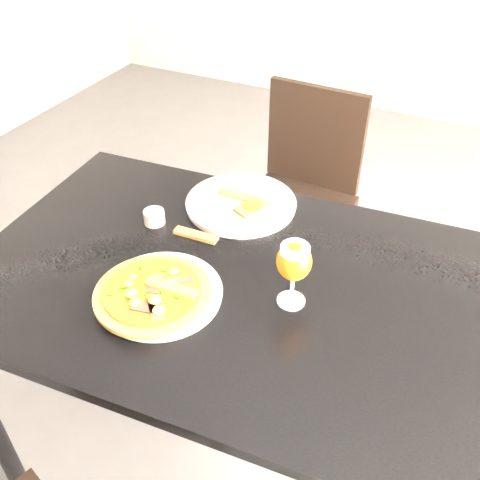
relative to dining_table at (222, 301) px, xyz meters
The scene contains 9 objects.
dining_table is the anchor object (origin of this frame).
chair_far 0.84m from the dining_table, 96.09° to the left, with size 0.42×0.42×0.86m.
plate_main 0.18m from the dining_table, 125.23° to the right, with size 0.28×0.28×0.01m, color silver.
pizza 0.21m from the dining_table, 123.61° to the right, with size 0.26×0.26×0.03m.
plate_second 0.30m from the dining_table, 106.01° to the left, with size 0.30×0.30×0.02m, color silver.
crust_scraps 0.29m from the dining_table, 101.87° to the left, with size 0.16×0.11×0.01m.
loose_crust 0.19m from the dining_table, 141.14° to the left, with size 0.12×0.03×0.01m, color brown.
sauce_cup 0.30m from the dining_table, 157.18° to the left, with size 0.06×0.06×0.04m.
beer_glass 0.27m from the dining_table, ahead, with size 0.08×0.08×0.16m.
Camera 1 is at (0.23, -0.60, 1.59)m, focal length 40.00 mm.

